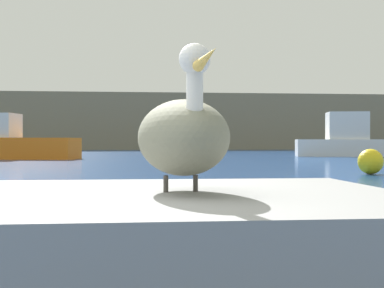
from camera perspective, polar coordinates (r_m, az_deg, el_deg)
name	(u,v)px	position (r m, az deg, el deg)	size (l,w,h in m)	color
hillside_backdrop	(121,123)	(68.71, -7.04, 2.12)	(140.00, 12.07, 6.31)	#7F755B
pier_dock	(182,252)	(3.44, -0.97, -10.68)	(2.65, 2.41, 0.70)	gray
pelican	(183,136)	(3.37, -0.92, 0.84)	(0.61, 1.35, 0.82)	gray
fishing_boat_white	(351,141)	(38.30, 15.56, 0.32)	(7.58, 3.84, 3.98)	white
fishing_boat_orange	(8,144)	(33.02, -17.84, 0.03)	(7.61, 3.90, 3.81)	orange
mooring_buoy	(371,162)	(17.96, 17.34, -1.68)	(0.76, 0.76, 0.76)	yellow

